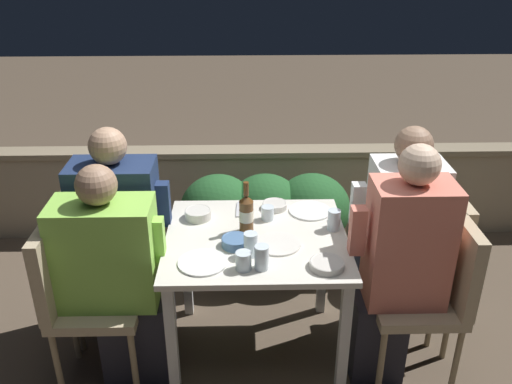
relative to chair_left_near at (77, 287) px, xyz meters
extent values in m
plane|color=brown|center=(0.89, 0.14, -0.56)|extent=(16.00, 16.00, 0.00)
cube|color=gray|center=(0.89, 1.50, -0.23)|extent=(9.00, 0.14, 0.65)
cube|color=gray|center=(0.89, 1.50, 0.11)|extent=(9.00, 0.18, 0.04)
cube|color=silver|center=(0.89, 0.14, 0.18)|extent=(0.91, 0.82, 0.03)
cube|color=silver|center=(0.48, -0.22, -0.20)|extent=(0.05, 0.05, 0.72)
cube|color=silver|center=(1.30, -0.22, -0.20)|extent=(0.05, 0.05, 0.72)
cube|color=silver|center=(0.48, 0.50, -0.20)|extent=(0.05, 0.05, 0.72)
cube|color=silver|center=(1.30, 0.50, -0.20)|extent=(0.05, 0.05, 0.72)
cube|color=brown|center=(0.97, 0.92, -0.42)|extent=(1.11, 0.36, 0.28)
ellipsoid|color=#235628|center=(0.66, 0.92, -0.06)|extent=(0.50, 0.47, 0.48)
ellipsoid|color=#235628|center=(0.97, 0.92, -0.06)|extent=(0.50, 0.47, 0.48)
ellipsoid|color=#235628|center=(1.27, 0.92, -0.06)|extent=(0.50, 0.47, 0.48)
cube|color=tan|center=(0.10, 0.00, -0.10)|extent=(0.43, 0.43, 0.05)
cube|color=tan|center=(-0.09, 0.00, 0.14)|extent=(0.06, 0.43, 0.43)
cylinder|color=#9E8966|center=(-0.09, -0.19, -0.34)|extent=(0.03, 0.03, 0.43)
cylinder|color=#9E8966|center=(0.28, -0.19, -0.34)|extent=(0.03, 0.03, 0.43)
cylinder|color=#9E8966|center=(-0.09, 0.19, -0.34)|extent=(0.03, 0.03, 0.43)
cylinder|color=#9E8966|center=(0.28, 0.19, -0.34)|extent=(0.03, 0.03, 0.43)
cube|color=#282833|center=(0.27, 0.00, -0.32)|extent=(0.33, 0.23, 0.48)
cube|color=#8CCC4C|center=(0.17, 0.00, 0.19)|extent=(0.48, 0.26, 0.54)
cube|color=#8CCC4C|center=(0.42, 0.00, 0.25)|extent=(0.07, 0.07, 0.24)
sphere|color=#99755B|center=(0.17, 0.00, 0.55)|extent=(0.19, 0.19, 0.19)
cube|color=tan|center=(0.09, 0.31, -0.10)|extent=(0.43, 0.43, 0.05)
cube|color=tan|center=(-0.10, 0.31, 0.14)|extent=(0.06, 0.43, 0.43)
cylinder|color=#9E8966|center=(-0.10, 0.12, -0.34)|extent=(0.03, 0.03, 0.43)
cylinder|color=#9E8966|center=(0.27, 0.12, -0.34)|extent=(0.03, 0.03, 0.43)
cylinder|color=#9E8966|center=(-0.10, 0.49, -0.34)|extent=(0.03, 0.03, 0.43)
cylinder|color=#9E8966|center=(0.27, 0.49, -0.34)|extent=(0.03, 0.03, 0.43)
cube|color=#282833|center=(0.26, 0.31, -0.32)|extent=(0.31, 0.23, 0.48)
cube|color=navy|center=(0.16, 0.31, 0.22)|extent=(0.44, 0.26, 0.60)
cube|color=navy|center=(0.41, 0.31, 0.30)|extent=(0.07, 0.07, 0.24)
sphere|color=tan|center=(0.16, 0.31, 0.62)|extent=(0.19, 0.19, 0.19)
cube|color=tan|center=(1.68, -0.02, -0.10)|extent=(0.43, 0.43, 0.05)
cube|color=tan|center=(1.87, -0.02, 0.14)|extent=(0.06, 0.43, 0.43)
cylinder|color=#9E8966|center=(1.49, -0.21, -0.34)|extent=(0.03, 0.03, 0.43)
cylinder|color=#9E8966|center=(1.87, -0.21, -0.34)|extent=(0.03, 0.03, 0.43)
cylinder|color=#9E8966|center=(1.49, 0.17, -0.34)|extent=(0.03, 0.03, 0.43)
cylinder|color=#9E8966|center=(1.87, 0.17, -0.34)|extent=(0.03, 0.03, 0.43)
cube|color=#282833|center=(1.51, -0.02, -0.32)|extent=(0.27, 0.23, 0.48)
cube|color=#E07A66|center=(1.61, -0.02, 0.24)|extent=(0.38, 0.26, 0.63)
cube|color=#E07A66|center=(1.36, -0.02, 0.31)|extent=(0.07, 0.07, 0.24)
sphere|color=beige|center=(1.61, -0.02, 0.65)|extent=(0.19, 0.19, 0.19)
cube|color=tan|center=(1.74, 0.26, -0.10)|extent=(0.43, 0.43, 0.05)
cube|color=tan|center=(1.93, 0.26, 0.14)|extent=(0.06, 0.43, 0.43)
cylinder|color=#9E8966|center=(1.55, 0.07, -0.34)|extent=(0.03, 0.03, 0.43)
cylinder|color=#9E8966|center=(1.92, 0.07, -0.34)|extent=(0.03, 0.03, 0.43)
cylinder|color=#9E8966|center=(1.55, 0.44, -0.34)|extent=(0.03, 0.03, 0.43)
cylinder|color=#9E8966|center=(1.92, 0.44, -0.34)|extent=(0.03, 0.03, 0.43)
cube|color=#282833|center=(1.57, 0.26, -0.32)|extent=(0.25, 0.23, 0.48)
cube|color=white|center=(1.67, 0.26, 0.23)|extent=(0.36, 0.26, 0.61)
cube|color=white|center=(1.42, 0.26, 0.30)|extent=(0.07, 0.07, 0.24)
sphere|color=#99755B|center=(1.67, 0.26, 0.63)|extent=(0.19, 0.19, 0.19)
cylinder|color=brown|center=(0.84, 0.19, 0.28)|extent=(0.07, 0.07, 0.17)
cylinder|color=beige|center=(0.84, 0.19, 0.29)|extent=(0.07, 0.07, 0.06)
cone|color=brown|center=(0.84, 0.19, 0.38)|extent=(0.07, 0.07, 0.03)
cylinder|color=brown|center=(0.84, 0.19, 0.43)|extent=(0.03, 0.03, 0.07)
cylinder|color=white|center=(1.19, 0.40, 0.20)|extent=(0.23, 0.23, 0.01)
cylinder|color=white|center=(0.63, -0.10, 0.20)|extent=(0.23, 0.23, 0.01)
cylinder|color=silver|center=(0.99, 0.06, 0.20)|extent=(0.23, 0.23, 0.01)
cylinder|color=beige|center=(0.58, 0.34, 0.22)|extent=(0.14, 0.14, 0.05)
torus|color=beige|center=(0.58, 0.34, 0.24)|extent=(0.14, 0.14, 0.01)
cylinder|color=beige|center=(1.20, -0.15, 0.21)|extent=(0.16, 0.16, 0.03)
torus|color=beige|center=(1.20, -0.15, 0.22)|extent=(0.16, 0.16, 0.01)
cylinder|color=#4C709E|center=(0.79, 0.05, 0.21)|extent=(0.14, 0.14, 0.04)
torus|color=#4C709E|center=(0.79, 0.05, 0.23)|extent=(0.14, 0.14, 0.01)
cylinder|color=beige|center=(1.00, 0.44, 0.21)|extent=(0.14, 0.14, 0.03)
torus|color=beige|center=(1.00, 0.44, 0.22)|extent=(0.14, 0.14, 0.01)
cylinder|color=silver|center=(0.86, -0.04, 0.25)|extent=(0.07, 0.07, 0.12)
cylinder|color=silver|center=(0.95, 0.32, 0.23)|extent=(0.07, 0.07, 0.08)
cylinder|color=silver|center=(0.91, -0.15, 0.25)|extent=(0.07, 0.07, 0.12)
cylinder|color=silver|center=(0.82, -0.15, 0.24)|extent=(0.07, 0.07, 0.09)
cylinder|color=silver|center=(1.29, 0.20, 0.25)|extent=(0.07, 0.07, 0.11)
cube|color=silver|center=(0.80, 0.43, 0.20)|extent=(0.02, 0.17, 0.01)
cylinder|color=#9E5638|center=(1.95, 0.79, -0.43)|extent=(0.24, 0.24, 0.26)
cylinder|color=#47331E|center=(1.95, 0.79, -0.19)|extent=(0.03, 0.03, 0.23)
ellipsoid|color=#235628|center=(1.95, 0.79, 0.06)|extent=(0.34, 0.34, 0.31)
camera|label=1|loc=(0.83, -2.21, 1.58)|focal=38.00mm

